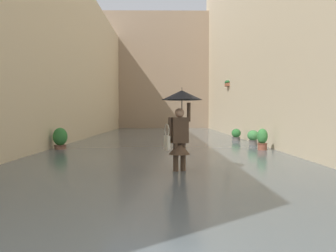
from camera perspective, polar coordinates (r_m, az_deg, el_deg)
The scene contains 10 objects.
ground_plane at distance 16.50m, azimuth -0.92°, elevation -3.01°, with size 72.18×72.18×0.00m, color slate.
flood_water at distance 16.50m, azimuth -0.92°, elevation -2.76°, with size 9.17×34.87×0.14m, color #515B60.
building_facade_left at distance 17.95m, azimuth 16.49°, elevation 18.93°, with size 2.04×32.87×13.39m.
building_facade_right at distance 17.47m, azimuth -18.20°, elevation 11.28°, with size 2.04×32.87×8.58m.
building_facade_far at distance 32.03m, azimuth -0.73°, elevation 9.31°, with size 11.97×1.80×11.01m, color gray.
person_wading at distance 7.64m, azimuth 2.16°, elevation 1.63°, with size 0.94×0.94×2.07m.
potted_plant_far_left at distance 12.66m, azimuth 15.90°, elevation -2.40°, with size 0.39×0.39×0.92m.
potted_plant_far_right at distance 13.11m, azimuth -18.04°, elevation -2.21°, with size 0.53×0.53×0.94m.
potted_plant_mid_left at distance 14.50m, azimuth 14.41°, elevation -1.98°, with size 0.48×0.48×0.77m.
potted_plant_near_left at distance 16.90m, azimuth 11.63°, elevation -1.63°, with size 0.46×0.46×0.73m.
Camera 1 is at (-0.12, 2.00, 1.45)m, focal length 35.48 mm.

